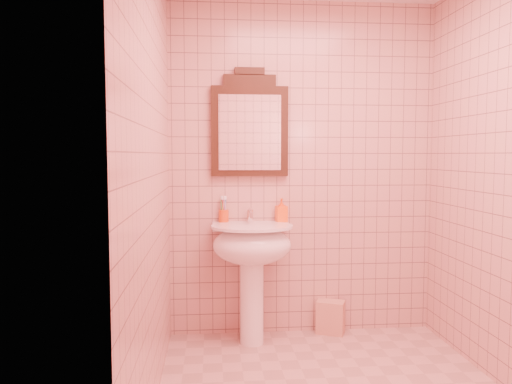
{
  "coord_description": "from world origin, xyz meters",
  "views": [
    {
      "loc": [
        -0.69,
        -2.63,
        1.36
      ],
      "look_at": [
        -0.4,
        0.55,
        1.12
      ],
      "focal_mm": 35.0,
      "sensor_mm": 36.0,
      "label": 1
    }
  ],
  "objects": [
    {
      "name": "faucet",
      "position": [
        -0.4,
        1.01,
        0.92
      ],
      "size": [
        0.04,
        0.16,
        0.11
      ],
      "color": "white",
      "rests_on": "pedestal_sink"
    },
    {
      "name": "toothbrush_cup",
      "position": [
        -0.6,
        1.05,
        0.91
      ],
      "size": [
        0.07,
        0.07,
        0.17
      ],
      "rotation": [
        0.0,
        0.0,
        0.3
      ],
      "color": "#D74912",
      "rests_on": "pedestal_sink"
    },
    {
      "name": "pedestal_sink",
      "position": [
        -0.4,
        0.87,
        0.66
      ],
      "size": [
        0.58,
        0.58,
        0.86
      ],
      "color": "white",
      "rests_on": "floor"
    },
    {
      "name": "back_wall",
      "position": [
        0.0,
        1.1,
        1.25
      ],
      "size": [
        2.0,
        0.02,
        2.5
      ],
      "primitive_type": "cube",
      "color": "#CB958D",
      "rests_on": "floor"
    },
    {
      "name": "mirror",
      "position": [
        -0.4,
        1.07,
        1.57
      ],
      "size": [
        0.57,
        0.06,
        0.8
      ],
      "color": "black",
      "rests_on": "back_wall"
    },
    {
      "name": "towel",
      "position": [
        0.21,
        1.03,
        0.12
      ],
      "size": [
        0.24,
        0.21,
        0.25
      ],
      "primitive_type": "cube",
      "rotation": [
        0.0,
        0.0,
        -0.42
      ],
      "color": "#D9A67F",
      "rests_on": "floor"
    },
    {
      "name": "soap_dispenser",
      "position": [
        -0.17,
        1.04,
        0.95
      ],
      "size": [
        0.09,
        0.09,
        0.18
      ],
      "primitive_type": "imported",
      "rotation": [
        0.0,
        0.0,
        0.12
      ],
      "color": "orange",
      "rests_on": "pedestal_sink"
    }
  ]
}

